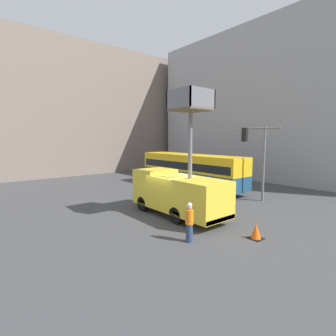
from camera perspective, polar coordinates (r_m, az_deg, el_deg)
ground_plane at (r=16.76m, az=0.22°, el=-10.22°), size 120.00×120.00×0.00m
building_backdrop_far at (r=39.63m, az=-24.69°, el=11.39°), size 44.00×10.00×17.18m
building_backdrop_side at (r=36.07m, az=21.18°, el=12.42°), size 10.00×28.00×17.61m
utility_truck at (r=16.24m, az=2.14°, el=-4.83°), size 2.37×6.78×7.51m
city_bus at (r=25.26m, az=4.91°, el=-0.10°), size 2.53×11.86×3.27m
traffic_light_pole at (r=19.97m, az=18.90°, el=3.64°), size 3.61×3.36×5.80m
road_worker_near_truck at (r=12.44m, az=4.67°, el=-11.69°), size 0.38×0.38×1.88m
road_worker_directing at (r=18.62m, az=11.62°, el=-5.77°), size 0.38×0.38×1.82m
traffic_cone_near_truck at (r=13.64m, az=18.61°, el=-13.02°), size 0.64×0.64×0.73m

